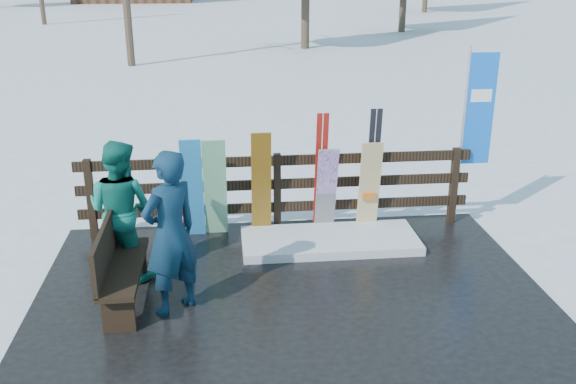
{
  "coord_description": "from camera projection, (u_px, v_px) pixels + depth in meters",
  "views": [
    {
      "loc": [
        -0.75,
        -6.35,
        3.83
      ],
      "look_at": [
        0.03,
        1.0,
        1.1
      ],
      "focal_mm": 40.0,
      "sensor_mm": 36.0,
      "label": 1
    }
  ],
  "objects": [
    {
      "name": "snowboard_3",
      "position": [
        326.0,
        191.0,
        8.98
      ],
      "size": [
        0.28,
        0.35,
        1.3
      ],
      "primitive_type": "cube",
      "rotation": [
        0.25,
        0.0,
        0.0
      ],
      "color": "silver",
      "rests_on": "deck"
    },
    {
      "name": "snowboard_1",
      "position": [
        215.0,
        188.0,
        8.8
      ],
      "size": [
        0.31,
        0.44,
        1.5
      ],
      "primitive_type": "cube",
      "rotation": [
        0.27,
        0.0,
        0.0
      ],
      "color": "silver",
      "rests_on": "deck"
    },
    {
      "name": "snowboard_2",
      "position": [
        261.0,
        185.0,
        8.85
      ],
      "size": [
        0.27,
        0.26,
        1.55
      ],
      "primitive_type": "cube",
      "rotation": [
        0.15,
        0.0,
        0.0
      ],
      "color": "orange",
      "rests_on": "deck"
    },
    {
      "name": "snowboard_4",
      "position": [
        326.0,
        191.0,
        8.98
      ],
      "size": [
        0.28,
        0.33,
        1.3
      ],
      "primitive_type": "cube",
      "rotation": [
        0.23,
        0.0,
        0.0
      ],
      "color": "black",
      "rests_on": "deck"
    },
    {
      "name": "deck",
      "position": [
        295.0,
        309.0,
        7.31
      ],
      "size": [
        6.0,
        5.0,
        0.08
      ],
      "primitive_type": "cube",
      "color": "black",
      "rests_on": "ground"
    },
    {
      "name": "snowboard_5",
      "position": [
        369.0,
        187.0,
        9.03
      ],
      "size": [
        0.3,
        0.24,
        1.36
      ],
      "primitive_type": "cube",
      "rotation": [
        0.16,
        0.0,
        0.0
      ],
      "color": "silver",
      "rests_on": "deck"
    },
    {
      "name": "ground",
      "position": [
        295.0,
        312.0,
        7.32
      ],
      "size": [
        700.0,
        700.0,
        0.0
      ],
      "primitive_type": "plane",
      "color": "white",
      "rests_on": "ground"
    },
    {
      "name": "ski_pair_b",
      "position": [
        373.0,
        171.0,
        9.03
      ],
      "size": [
        0.17,
        0.18,
        1.81
      ],
      "color": "black",
      "rests_on": "deck"
    },
    {
      "name": "person_back",
      "position": [
        120.0,
        210.0,
        7.74
      ],
      "size": [
        1.04,
        0.95,
        1.73
      ],
      "primitive_type": "imported",
      "rotation": [
        0.0,
        0.0,
        2.7
      ],
      "color": "#116D5C",
      "rests_on": "deck"
    },
    {
      "name": "snow_patch",
      "position": [
        330.0,
        241.0,
        8.83
      ],
      "size": [
        2.41,
        1.0,
        0.12
      ],
      "primitive_type": "cube",
      "color": "white",
      "rests_on": "deck"
    },
    {
      "name": "rental_flag",
      "position": [
        475.0,
        116.0,
        9.12
      ],
      "size": [
        0.45,
        0.04,
        2.6
      ],
      "color": "silver",
      "rests_on": "deck"
    },
    {
      "name": "ski_pair_a",
      "position": [
        321.0,
        173.0,
        8.96
      ],
      "size": [
        0.17,
        0.28,
        1.78
      ],
      "color": "#A91B14",
      "rests_on": "deck"
    },
    {
      "name": "bench",
      "position": [
        117.0,
        263.0,
        7.19
      ],
      "size": [
        0.41,
        1.5,
        0.97
      ],
      "color": "black",
      "rests_on": "deck"
    },
    {
      "name": "fence",
      "position": [
        277.0,
        187.0,
        9.12
      ],
      "size": [
        5.6,
        0.1,
        1.15
      ],
      "color": "black",
      "rests_on": "deck"
    },
    {
      "name": "snowboard_0",
      "position": [
        193.0,
        189.0,
        8.77
      ],
      "size": [
        0.28,
        0.38,
        1.5
      ],
      "primitive_type": "cube",
      "rotation": [
        0.24,
        0.0,
        0.0
      ],
      "color": "#2A8ED9",
      "rests_on": "deck"
    },
    {
      "name": "person_front",
      "position": [
        170.0,
        233.0,
        6.92
      ],
      "size": [
        0.81,
        0.78,
        1.87
      ],
      "primitive_type": "imported",
      "rotation": [
        0.0,
        0.0,
        3.82
      ],
      "color": "#103A4F",
      "rests_on": "deck"
    }
  ]
}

